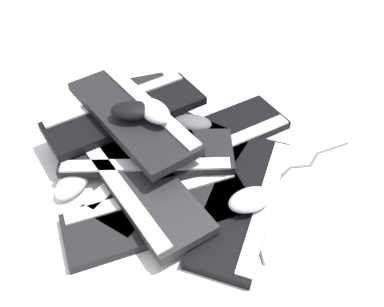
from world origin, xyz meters
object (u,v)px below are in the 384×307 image
(keyboard_4, at_px, (159,214))
(mouse_1, at_px, (192,123))
(keyboard_1, at_px, (213,137))
(mouse_5, at_px, (132,111))
(keyboard_9, at_px, (132,116))
(mouse_4, at_px, (161,84))
(keyboard_0, at_px, (243,199))
(keyboard_3, at_px, (159,167))
(mouse_2, at_px, (250,200))
(keyboard_8, at_px, (125,112))
(keyboard_5, at_px, (147,154))
(mouse_3, at_px, (154,111))
(keyboard_6, at_px, (157,122))
(mouse_0, at_px, (133,132))
(keyboard_7, at_px, (140,182))
(keyboard_2, at_px, (164,136))
(mouse_6, at_px, (72,184))

(keyboard_4, distance_m, mouse_1, 0.30)
(keyboard_1, distance_m, mouse_5, 0.25)
(keyboard_9, xyz_separation_m, mouse_4, (-0.05, 0.26, -0.08))
(keyboard_0, bearing_deg, mouse_5, 169.99)
(keyboard_3, relative_size, keyboard_9, 1.00)
(keyboard_1, bearing_deg, mouse_2, -49.51)
(keyboard_8, relative_size, keyboard_9, 0.99)
(keyboard_3, xyz_separation_m, mouse_4, (-0.16, 0.32, 0.01))
(keyboard_5, bearing_deg, mouse_3, 93.75)
(keyboard_1, distance_m, keyboard_4, 0.30)
(keyboard_4, xyz_separation_m, keyboard_9, (-0.18, 0.20, 0.09))
(mouse_3, height_order, mouse_5, same)
(mouse_2, bearing_deg, keyboard_0, 85.26)
(keyboard_3, bearing_deg, keyboard_9, 149.69)
(keyboard_0, relative_size, mouse_2, 4.09)
(keyboard_0, xyz_separation_m, mouse_4, (-0.39, 0.34, 0.01))
(keyboard_4, distance_m, keyboard_6, 0.30)
(keyboard_8, bearing_deg, keyboard_9, -38.69)
(mouse_0, bearing_deg, keyboard_7, 159.11)
(keyboard_7, distance_m, mouse_5, 0.18)
(keyboard_0, distance_m, keyboard_9, 0.36)
(mouse_4, bearing_deg, keyboard_0, -50.94)
(keyboard_2, distance_m, mouse_2, 0.34)
(keyboard_5, distance_m, keyboard_6, 0.13)
(keyboard_7, height_order, mouse_4, keyboard_7)
(mouse_0, height_order, mouse_4, mouse_0)
(mouse_5, bearing_deg, keyboard_8, -64.71)
(mouse_2, distance_m, mouse_3, 0.33)
(keyboard_1, bearing_deg, keyboard_8, -164.33)
(mouse_2, bearing_deg, mouse_5, 118.27)
(keyboard_1, relative_size, keyboard_4, 1.07)
(keyboard_4, bearing_deg, mouse_5, 131.89)
(keyboard_6, relative_size, keyboard_9, 0.93)
(mouse_1, distance_m, mouse_2, 0.30)
(keyboard_8, height_order, mouse_1, keyboard_8)
(keyboard_4, height_order, keyboard_9, keyboard_9)
(keyboard_2, relative_size, keyboard_8, 1.00)
(mouse_1, bearing_deg, keyboard_3, -114.63)
(mouse_0, distance_m, mouse_3, 0.09)
(mouse_4, xyz_separation_m, mouse_6, (-0.01, -0.47, 0.00))
(keyboard_7, height_order, mouse_3, mouse_3)
(mouse_6, bearing_deg, keyboard_4, -86.59)
(keyboard_7, xyz_separation_m, mouse_0, (-0.08, 0.12, 0.04))
(keyboard_8, xyz_separation_m, mouse_6, (-0.02, -0.24, -0.05))
(keyboard_9, distance_m, mouse_4, 0.28)
(keyboard_2, relative_size, mouse_2, 4.08)
(keyboard_8, distance_m, mouse_1, 0.19)
(mouse_1, bearing_deg, mouse_3, -140.59)
(keyboard_6, distance_m, keyboard_9, 0.10)
(keyboard_9, height_order, mouse_4, keyboard_9)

